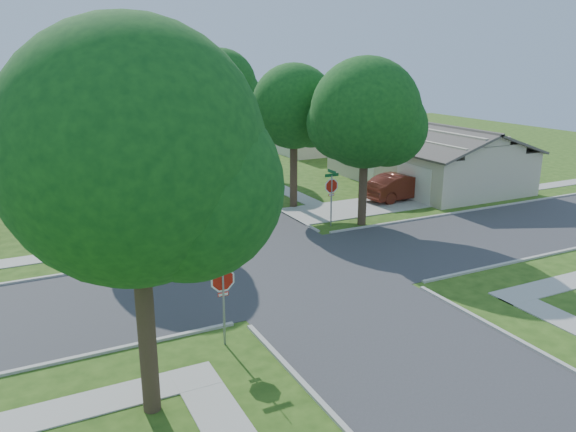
% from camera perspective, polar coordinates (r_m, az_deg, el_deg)
% --- Properties ---
extents(ground, '(100.00, 100.00, 0.00)m').
position_cam_1_polar(ground, '(23.55, 0.36, -5.48)').
color(ground, '#294913').
rests_on(ground, ground).
extents(road_ns, '(7.00, 100.00, 0.02)m').
position_cam_1_polar(road_ns, '(23.55, 0.36, -5.47)').
color(road_ns, '#333335').
rests_on(road_ns, ground).
extents(sidewalk_ne, '(1.20, 40.00, 0.04)m').
position_cam_1_polar(sidewalk_ne, '(49.04, -7.09, 5.75)').
color(sidewalk_ne, '#9E9B91').
rests_on(sidewalk_ne, ground).
extents(sidewalk_nw, '(1.20, 40.00, 0.04)m').
position_cam_1_polar(sidewalk_nw, '(46.51, -21.41, 4.21)').
color(sidewalk_nw, '#9E9B91').
rests_on(sidewalk_nw, ground).
extents(driveway, '(8.80, 3.60, 0.05)m').
position_cam_1_polar(driveway, '(33.19, 6.99, 0.85)').
color(driveway, '#9E9B91').
rests_on(driveway, ground).
extents(stop_sign_sw, '(1.05, 0.80, 2.98)m').
position_cam_1_polar(stop_sign_sw, '(17.06, -6.64, -6.83)').
color(stop_sign_sw, gray).
rests_on(stop_sign_sw, ground).
extents(stop_sign_ne, '(1.05, 0.80, 2.98)m').
position_cam_1_polar(stop_sign_ne, '(29.07, 4.44, 2.83)').
color(stop_sign_ne, gray).
rests_on(stop_sign_ne, ground).
extents(tree_e_near, '(4.97, 4.80, 8.28)m').
position_cam_1_polar(tree_e_near, '(32.24, 0.67, 10.68)').
color(tree_e_near, '#38281C').
rests_on(tree_e_near, ground).
extents(tree_e_mid, '(5.59, 5.40, 9.21)m').
position_cam_1_polar(tree_e_mid, '(43.19, -6.80, 12.72)').
color(tree_e_mid, '#38281C').
rests_on(tree_e_mid, ground).
extents(tree_e_far, '(5.17, 5.00, 8.72)m').
position_cam_1_polar(tree_e_far, '(55.59, -11.50, 12.94)').
color(tree_e_far, '#38281C').
rests_on(tree_e_far, ground).
extents(tree_w_near, '(5.38, 5.20, 8.97)m').
position_cam_1_polar(tree_w_near, '(29.14, -16.28, 10.43)').
color(tree_w_near, '#38281C').
rests_on(tree_w_near, ground).
extents(tree_w_mid, '(5.80, 5.60, 9.56)m').
position_cam_1_polar(tree_w_mid, '(40.95, -19.54, 12.10)').
color(tree_w_mid, '#38281C').
rests_on(tree_w_mid, ground).
extents(tree_w_far, '(4.76, 4.60, 8.04)m').
position_cam_1_polar(tree_w_far, '(53.90, -21.34, 11.60)').
color(tree_w_far, '#38281C').
rests_on(tree_w_far, ground).
extents(tree_sw_corner, '(6.21, 6.00, 9.55)m').
position_cam_1_polar(tree_sw_corner, '(13.01, -15.12, 5.02)').
color(tree_sw_corner, '#38281C').
rests_on(tree_sw_corner, ground).
extents(tree_ne_corner, '(5.80, 5.60, 8.66)m').
position_cam_1_polar(tree_ne_corner, '(28.96, 7.97, 9.83)').
color(tree_ne_corner, '#38281C').
rests_on(tree_ne_corner, ground).
extents(house_ne_near, '(8.42, 13.60, 4.23)m').
position_cam_1_polar(house_ne_near, '(40.68, 13.62, 5.47)').
color(house_ne_near, '#B6A690').
rests_on(house_ne_near, ground).
extents(house_ne_far, '(8.42, 13.60, 4.23)m').
position_cam_1_polar(house_ne_far, '(55.48, 1.56, 8.61)').
color(house_ne_far, '#B6A690').
rests_on(house_ne_far, ground).
extents(car_driveway, '(5.07, 2.14, 1.63)m').
position_cam_1_polar(car_driveway, '(35.51, 11.39, 2.96)').
color(car_driveway, '#591D12').
rests_on(car_driveway, ground).
extents(car_curb_east, '(2.02, 4.84, 1.64)m').
position_cam_1_polar(car_curb_east, '(51.26, -11.48, 6.90)').
color(car_curb_east, black).
rests_on(car_curb_east, ground).
extents(car_curb_west, '(2.61, 5.08, 1.41)m').
position_cam_1_polar(car_curb_west, '(64.96, -20.61, 7.96)').
color(car_curb_west, black).
rests_on(car_curb_west, ground).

